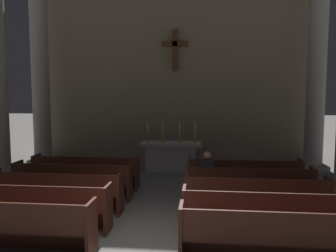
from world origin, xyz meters
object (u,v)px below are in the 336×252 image
object	(u,v)px
pew_left_row_5	(86,172)
altar	(171,155)
pew_right_row_2	(265,214)
pew_right_row_3	(256,198)
pew_right_row_5	(244,176)
lone_worshipper	(207,175)
column_right_third	(316,69)
pew_right_row_4	(249,185)
candlestick_inner_left	(163,136)
pew_left_row_1	(5,226)
candlestick_outer_right	(195,136)
candlestick_outer_left	(148,136)
column_left_third	(40,71)
pew_left_row_4	(73,181)
pew_left_row_3	(56,192)
pew_right_row_1	(277,237)
candlestick_inner_right	(180,136)
pew_left_row_2	(34,206)

from	to	relation	value
pew_left_row_5	altar	distance (m)	3.37
pew_right_row_2	pew_right_row_3	world-z (taller)	same
pew_right_row_5	lone_worshipper	bearing A→B (deg)	-137.51
pew_right_row_2	column_right_third	world-z (taller)	column_right_third
altar	pew_right_row_4	bearing A→B (deg)	-57.19
pew_right_row_5	column_right_third	bearing A→B (deg)	47.23
pew_right_row_2	candlestick_inner_left	xyz separation A→B (m)	(-2.55, 5.46, 0.76)
pew_left_row_1	pew_right_row_4	size ratio (longest dim) A/B	1.00
pew_left_row_5	candlestick_outer_right	bearing A→B (deg)	38.99
pew_right_row_5	candlestick_outer_left	size ratio (longest dim) A/B	4.34
candlestick_outer_left	column_left_third	bearing A→B (deg)	172.80
candlestick_outer_left	pew_left_row_4	bearing A→B (deg)	-111.87
pew_right_row_4	column_right_third	bearing A→B (deg)	55.04
pew_left_row_3	pew_right_row_1	distance (m)	4.92
altar	pew_left_row_3	bearing A→B (deg)	-116.70
pew_right_row_2	candlestick_inner_left	size ratio (longest dim) A/B	4.34
pew_left_row_4	altar	distance (m)	4.16
column_left_third	column_right_third	xyz separation A→B (m)	(10.14, 0.00, 0.00)
column_right_third	candlestick_inner_right	distance (m)	5.35
candlestick_outer_left	pew_right_row_1	bearing A→B (deg)	-64.29
altar	candlestick_outer_right	world-z (taller)	candlestick_outer_right
pew_left_row_4	pew_right_row_1	distance (m)	5.39
pew_right_row_5	candlestick_outer_right	world-z (taller)	candlestick_outer_right
pew_left_row_1	candlestick_inner_left	bearing A→B (deg)	73.14
pew_left_row_2	column_left_third	size ratio (longest dim) A/B	0.42
pew_left_row_4	candlestick_outer_right	xyz separation A→B (m)	(3.10, 3.49, 0.76)
pew_left_row_1	column_right_third	size ratio (longest dim) A/B	0.42
pew_right_row_1	candlestick_outer_right	distance (m)	6.64
candlestick_inner_left	candlestick_inner_right	world-z (taller)	same
pew_left_row_1	pew_left_row_2	xyz separation A→B (m)	(0.00, 0.98, 0.00)
pew_right_row_1	lone_worshipper	xyz separation A→B (m)	(-1.03, 2.99, 0.22)
candlestick_outer_right	lone_worshipper	world-z (taller)	candlestick_outer_right
pew_left_row_4	pew_right_row_1	size ratio (longest dim) A/B	1.00
pew_left_row_5	lone_worshipper	size ratio (longest dim) A/B	2.33
pew_right_row_1	altar	size ratio (longest dim) A/B	1.40
pew_left_row_3	pew_left_row_4	distance (m)	0.98
column_left_third	candlestick_inner_left	bearing A→B (deg)	-6.37
pew_right_row_5	candlestick_inner_left	distance (m)	3.66
pew_left_row_5	candlestick_inner_left	xyz separation A→B (m)	(1.95, 2.51, 0.76)
pew_right_row_5	altar	size ratio (longest dim) A/B	1.40
pew_right_row_4	pew_left_row_5	bearing A→B (deg)	167.69
pew_left_row_3	pew_right_row_1	world-z (taller)	same
pew_left_row_4	column_left_third	distance (m)	5.82
pew_left_row_1	pew_left_row_5	distance (m)	3.93
pew_right_row_2	candlestick_outer_right	size ratio (longest dim) A/B	4.34
pew_left_row_4	column_right_third	bearing A→B (deg)	28.81
pew_right_row_3	column_right_third	bearing A→B (deg)	60.66
pew_right_row_3	candlestick_outer_right	xyz separation A→B (m)	(-1.40, 4.48, 0.76)
altar	lone_worshipper	bearing A→B (deg)	-70.56
pew_left_row_3	candlestick_outer_left	bearing A→B (deg)	72.61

